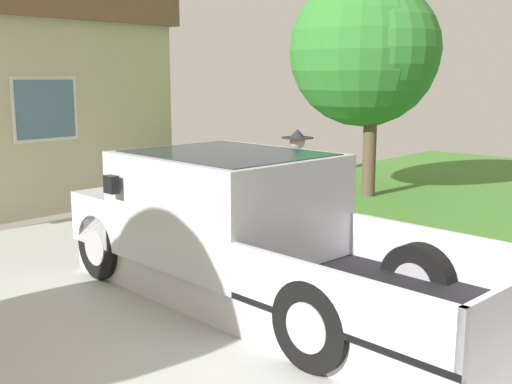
{
  "coord_description": "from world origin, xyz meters",
  "views": [
    {
      "loc": [
        -4.7,
        -0.71,
        2.47
      ],
      "look_at": [
        0.84,
        4.32,
        1.08
      ],
      "focal_mm": 44.31,
      "sensor_mm": 36.0,
      "label": 1
    }
  ],
  "objects_px": {
    "wheeled_trash_bin": "(193,175)",
    "neighbor_tree": "(369,51)",
    "person_with_hat": "(297,192)",
    "handbag": "(306,257)",
    "pickup_truck": "(241,232)"
  },
  "relations": [
    {
      "from": "neighbor_tree",
      "to": "wheeled_trash_bin",
      "type": "bearing_deg",
      "value": 147.85
    },
    {
      "from": "neighbor_tree",
      "to": "handbag",
      "type": "bearing_deg",
      "value": -155.58
    },
    {
      "from": "pickup_truck",
      "to": "wheeled_trash_bin",
      "type": "relative_size",
      "value": 5.31
    },
    {
      "from": "wheeled_trash_bin",
      "to": "handbag",
      "type": "bearing_deg",
      "value": -113.3
    },
    {
      "from": "handbag",
      "to": "neighbor_tree",
      "type": "bearing_deg",
      "value": 24.42
    },
    {
      "from": "person_with_hat",
      "to": "neighbor_tree",
      "type": "distance_m",
      "value": 5.59
    },
    {
      "from": "person_with_hat",
      "to": "wheeled_trash_bin",
      "type": "relative_size",
      "value": 1.73
    },
    {
      "from": "person_with_hat",
      "to": "wheeled_trash_bin",
      "type": "xyz_separation_m",
      "value": [
        1.73,
        3.95,
        -0.4
      ]
    },
    {
      "from": "handbag",
      "to": "wheeled_trash_bin",
      "type": "relative_size",
      "value": 0.38
    },
    {
      "from": "wheeled_trash_bin",
      "to": "neighbor_tree",
      "type": "bearing_deg",
      "value": -32.15
    },
    {
      "from": "handbag",
      "to": "neighbor_tree",
      "type": "height_order",
      "value": "neighbor_tree"
    },
    {
      "from": "handbag",
      "to": "wheeled_trash_bin",
      "type": "height_order",
      "value": "wheeled_trash_bin"
    },
    {
      "from": "person_with_hat",
      "to": "handbag",
      "type": "distance_m",
      "value": 0.87
    },
    {
      "from": "person_with_hat",
      "to": "handbag",
      "type": "bearing_deg",
      "value": 62.35
    },
    {
      "from": "pickup_truck",
      "to": "handbag",
      "type": "height_order",
      "value": "pickup_truck"
    }
  ]
}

